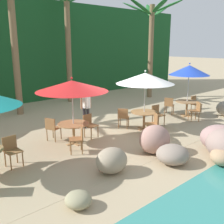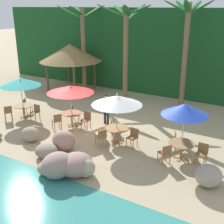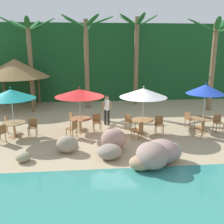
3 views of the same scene
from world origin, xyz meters
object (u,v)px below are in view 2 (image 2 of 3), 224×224
Objects in this scene: chair_teal_inland at (26,104)px; dining_table_red at (72,115)px; umbrella_blue at (185,109)px; umbrella_white at (117,100)px; chair_blue_left at (165,153)px; palm_tree_second at (126,39)px; palm_tree_nearest at (83,35)px; dining_table_white at (117,130)px; waiter_in_white at (106,107)px; dining_table_blue at (182,146)px; chair_teal_left at (8,112)px; chair_blue_seaward at (202,152)px; dining_table_teal at (23,108)px; chair_red_inland at (74,111)px; palapa_hut at (70,53)px; chair_teal_seaward at (36,111)px; chair_white_seaward at (133,136)px; chair_red_left at (57,120)px; chair_white_left at (101,137)px; umbrella_red at (70,89)px; chair_red_seaward at (86,119)px; chair_white_inland at (113,125)px; umbrella_teal at (20,82)px; chair_blue_inland at (177,139)px.

chair_teal_inland is 0.79× the size of dining_table_red.
umbrella_white is at bearing -179.94° from umbrella_blue.
palm_tree_second is at bearing 129.68° from chair_blue_left.
chair_teal_inland is at bearing -90.82° from palm_tree_nearest.
waiter_in_white reaches higher than dining_table_white.
chair_teal_inland is 1.00× the size of chair_blue_left.
waiter_in_white reaches higher than dining_table_blue.
chair_teal_left is 10.68m from chair_blue_seaward.
chair_red_inland is at bearing 23.46° from dining_table_teal.
chair_teal_seaward is at bearing -69.79° from palapa_hut.
chair_teal_seaward reaches higher than dining_table_blue.
waiter_in_white is at bearing 163.66° from chair_blue_seaward.
chair_red_left is at bearing -176.47° from chair_white_seaward.
chair_white_left is at bearing -114.90° from dining_table_white.
dining_table_white is at bearing -39.51° from palapa_hut.
chair_red_inland is at bearing 31.69° from chair_teal_left.
umbrella_white reaches higher than umbrella_red.
umbrella_red is 2.23× the size of dining_table_red.
chair_blue_seaward is 0.51× the size of waiter_in_white.
chair_red_left is 0.36× the size of umbrella_white.
chair_blue_seaward is 0.14× the size of palm_tree_nearest.
umbrella_white is 2.80× the size of chair_blue_left.
waiter_in_white reaches higher than chair_red_seaward.
chair_red_seaward is 2.42m from chair_white_left.
chair_blue_left is (2.71, -0.74, -1.59)m from umbrella_white.
umbrella_white is at bearing -46.20° from waiter_in_white.
dining_table_teal is at bearing 173.22° from chair_red_left.
chair_blue_left is 0.19× the size of palapa_hut.
chair_white_inland is at bearing -2.36° from chair_red_seaward.
dining_table_red is at bearing 8.05° from dining_table_teal.
palm_tree_second is at bearing 80.18° from chair_red_inland.
palm_tree_nearest is (-9.38, 7.37, 3.59)m from chair_blue_left.
umbrella_teal is 2.24× the size of dining_table_white.
umbrella_blue is at bearing -10.81° from chair_red_inland.
chair_white_inland is at bearing -178.23° from chair_blue_inland.
chair_white_inland is at bearing -44.76° from waiter_in_white.
umbrella_blue is at bearing 2.26° from chair_red_left.
umbrella_blue is 1.52× the size of waiter_in_white.
dining_table_teal is 0.17× the size of palm_tree_second.
chair_teal_left is 0.19× the size of palapa_hut.
chair_teal_inland is 6.58m from chair_white_left.
umbrella_white is (5.43, -0.22, 1.59)m from chair_teal_seaward.
palapa_hut reaches higher than dining_table_teal.
chair_teal_inland is at bearing 176.23° from chair_blue_seaward.
chair_red_left is 1.00× the size of chair_blue_seaward.
palm_tree_second reaches higher than chair_teal_seaward.
chair_white_inland is 1.00× the size of chair_blue_left.
palm_tree_second reaches higher than umbrella_red.
chair_teal_seaward is 1.00× the size of chair_white_seaward.
chair_white_inland is at bearing 98.16° from chair_white_left.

